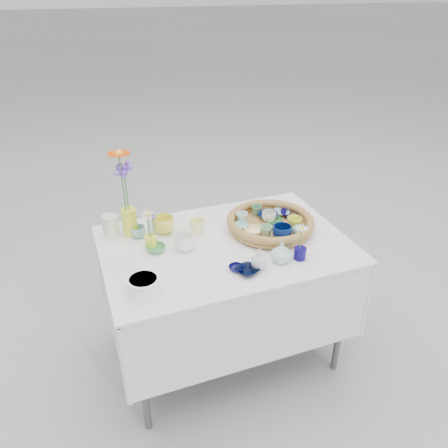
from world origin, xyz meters
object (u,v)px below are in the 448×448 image
object	(u,v)px
display_table	(225,351)
bud_vase_seafoam	(281,252)
tall_vase_yellow	(130,222)
wicker_tray	(270,223)

from	to	relation	value
display_table	bud_vase_seafoam	xyz separation A→B (m)	(0.19, -0.25, 0.82)
bud_vase_seafoam	tall_vase_yellow	bearing A→B (deg)	140.55
wicker_tray	bud_vase_seafoam	bearing A→B (deg)	-106.27
wicker_tray	bud_vase_seafoam	xyz separation A→B (m)	(-0.09, -0.30, 0.01)
display_table	wicker_tray	size ratio (longest dim) A/B	2.66
bud_vase_seafoam	tall_vase_yellow	size ratio (longest dim) A/B	0.71
bud_vase_seafoam	tall_vase_yellow	distance (m)	0.82
wicker_tray	tall_vase_yellow	distance (m)	0.75
display_table	wicker_tray	xyz separation A→B (m)	(0.28, 0.05, 0.80)
display_table	bud_vase_seafoam	size ratio (longest dim) A/B	11.95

